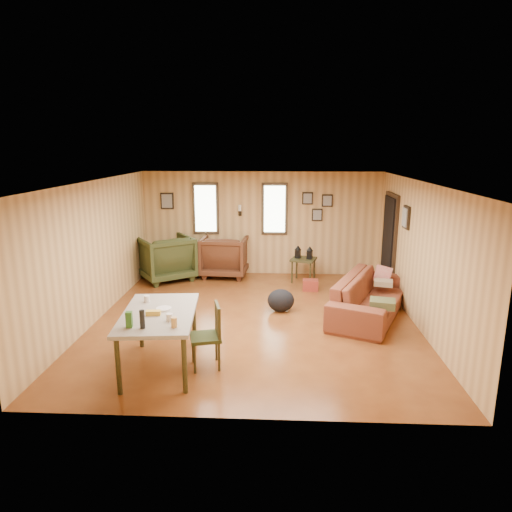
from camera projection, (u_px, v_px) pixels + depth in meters
The scene contains 11 objects.
room at pixel (265, 249), 7.98m from camera, with size 5.54×6.04×2.44m.
sofa at pixel (370, 290), 8.11m from camera, with size 2.42×0.71×0.95m, color brown.
recliner_brown at pixel (225, 254), 10.57m from camera, with size 1.02×0.96×1.05m, color #4D2817.
recliner_green at pixel (166, 256), 10.26m from camera, with size 1.08×1.01×1.11m, color #303819.
end_table at pixel (199, 255), 10.89m from camera, with size 0.75×0.72×0.75m.
side_table at pixel (304, 257), 10.11m from camera, with size 0.64×0.64×0.82m.
cooler at pixel (310, 285), 9.59m from camera, with size 0.33×0.24×0.23m.
backpack at pixel (281, 300), 8.35m from camera, with size 0.53×0.43×0.42m.
sofa_pillows at pixel (383, 290), 8.01m from camera, with size 0.73×1.75×0.35m.
dining_table at pixel (159, 318), 6.09m from camera, with size 1.09×1.66×1.04m.
dining_chair at pixel (210, 332), 6.20m from camera, with size 0.49×0.49×0.90m.
Camera 1 is at (0.40, -7.51, 2.97)m, focal length 32.00 mm.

